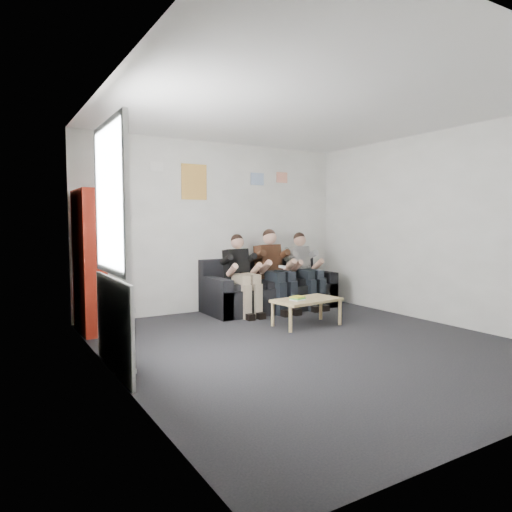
% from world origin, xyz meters
% --- Properties ---
extents(room_shell, '(5.00, 5.00, 5.00)m').
position_xyz_m(room_shell, '(0.00, 0.00, 1.35)').
color(room_shell, black).
rests_on(room_shell, ground).
extents(sofa, '(2.15, 0.88, 0.83)m').
position_xyz_m(sofa, '(0.73, 2.09, 0.30)').
color(sofa, black).
rests_on(sofa, ground).
extents(bookshelf, '(0.28, 0.83, 1.84)m').
position_xyz_m(bookshelf, '(-2.09, 1.98, 0.92)').
color(bookshelf, maroon).
rests_on(bookshelf, ground).
extents(coffee_table, '(0.93, 0.51, 0.37)m').
position_xyz_m(coffee_table, '(0.53, 0.81, 0.33)').
color(coffee_table, tan).
rests_on(coffee_table, ground).
extents(game_cases, '(0.23, 0.20, 0.04)m').
position_xyz_m(game_cases, '(0.37, 0.79, 0.39)').
color(game_cases, white).
rests_on(game_cases, coffee_table).
extents(person_left, '(0.37, 0.78, 1.24)m').
position_xyz_m(person_left, '(0.13, 1.90, 0.62)').
color(person_left, black).
rests_on(person_left, sofa).
extents(person_middle, '(0.40, 0.86, 1.31)m').
position_xyz_m(person_middle, '(0.73, 1.89, 0.65)').
color(person_middle, '#472717').
rests_on(person_middle, sofa).
extents(person_right, '(0.37, 0.80, 1.25)m').
position_xyz_m(person_right, '(1.33, 1.90, 0.63)').
color(person_right, white).
rests_on(person_right, sofa).
extents(radiator, '(0.10, 0.64, 0.60)m').
position_xyz_m(radiator, '(-2.15, 0.20, 0.35)').
color(radiator, silver).
rests_on(radiator, ground).
extents(window, '(0.05, 1.30, 2.36)m').
position_xyz_m(window, '(-2.22, 0.20, 1.03)').
color(window, white).
rests_on(window, room_shell).
extents(poster_large, '(0.42, 0.01, 0.55)m').
position_xyz_m(poster_large, '(-0.40, 2.49, 2.05)').
color(poster_large, '#D8C64C').
rests_on(poster_large, room_shell).
extents(poster_blue, '(0.25, 0.01, 0.20)m').
position_xyz_m(poster_blue, '(0.75, 2.49, 2.15)').
color(poster_blue, '#3877C0').
rests_on(poster_blue, room_shell).
extents(poster_pink, '(0.22, 0.01, 0.18)m').
position_xyz_m(poster_pink, '(1.25, 2.49, 2.20)').
color(poster_pink, '#D04196').
rests_on(poster_pink, room_shell).
extents(poster_sign, '(0.20, 0.01, 0.14)m').
position_xyz_m(poster_sign, '(-1.00, 2.49, 2.25)').
color(poster_sign, white).
rests_on(poster_sign, room_shell).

